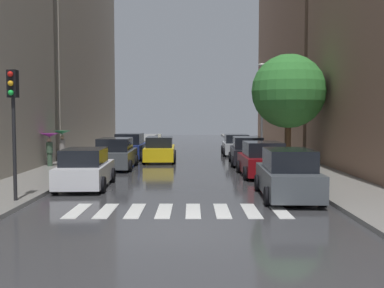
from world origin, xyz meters
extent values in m
cube|color=#39393B|center=(0.00, 24.00, -0.02)|extent=(28.00, 72.00, 0.04)
cube|color=gray|center=(-6.50, 24.00, 0.07)|extent=(3.00, 72.00, 0.15)
cube|color=gray|center=(6.50, 24.00, 0.07)|extent=(3.00, 72.00, 0.15)
cube|color=silver|center=(-3.15, 2.36, 0.01)|extent=(0.45, 2.20, 0.01)
cube|color=silver|center=(-2.25, 2.36, 0.01)|extent=(0.45, 2.20, 0.01)
cube|color=silver|center=(-1.35, 2.36, 0.01)|extent=(0.45, 2.20, 0.01)
cube|color=silver|center=(-0.45, 2.36, 0.01)|extent=(0.45, 2.20, 0.01)
cube|color=silver|center=(0.45, 2.36, 0.01)|extent=(0.45, 2.20, 0.01)
cube|color=silver|center=(1.35, 2.36, 0.01)|extent=(0.45, 2.20, 0.01)
cube|color=silver|center=(2.25, 2.36, 0.01)|extent=(0.45, 2.20, 0.01)
cube|color=silver|center=(3.15, 2.36, 0.01)|extent=(0.45, 2.20, 0.01)
cube|color=#9E9384|center=(-11.00, 27.39, 10.95)|extent=(6.00, 20.41, 21.90)
cube|color=#8C6B56|center=(11.00, 29.56, 11.82)|extent=(6.00, 20.92, 23.65)
cube|color=silver|center=(-3.98, 6.97, 0.57)|extent=(1.98, 4.29, 0.80)
cube|color=black|center=(-3.98, 6.76, 1.30)|extent=(1.69, 2.39, 0.65)
cylinder|color=black|center=(-4.95, 8.32, 0.32)|extent=(0.25, 0.65, 0.64)
cylinder|color=black|center=(-3.14, 8.40, 0.32)|extent=(0.25, 0.65, 0.64)
cylinder|color=black|center=(-4.83, 5.54, 0.32)|extent=(0.25, 0.65, 0.64)
cylinder|color=black|center=(-3.02, 5.61, 0.32)|extent=(0.25, 0.65, 0.64)
cube|color=#474C51|center=(-3.87, 13.66, 0.60)|extent=(1.98, 4.58, 0.86)
cube|color=black|center=(-3.87, 13.43, 1.38)|extent=(1.72, 2.52, 0.70)
cylinder|color=black|center=(-4.85, 15.14, 0.32)|extent=(0.23, 0.64, 0.64)
cylinder|color=black|center=(-2.93, 15.17, 0.32)|extent=(0.23, 0.64, 0.64)
cylinder|color=black|center=(-4.81, 12.14, 0.32)|extent=(0.23, 0.64, 0.64)
cylinder|color=black|center=(-2.89, 12.17, 0.32)|extent=(0.23, 0.64, 0.64)
cube|color=navy|center=(-3.82, 19.21, 0.62)|extent=(1.99, 4.18, 0.88)
cube|color=black|center=(-3.83, 19.01, 1.42)|extent=(1.71, 2.32, 0.72)
cylinder|color=black|center=(-4.71, 20.60, 0.32)|extent=(0.24, 0.65, 0.64)
cylinder|color=black|center=(-2.85, 20.55, 0.32)|extent=(0.24, 0.65, 0.64)
cylinder|color=black|center=(-4.79, 17.88, 0.32)|extent=(0.24, 0.65, 0.64)
cylinder|color=black|center=(-2.93, 17.82, 0.32)|extent=(0.24, 0.65, 0.64)
cube|color=#474C51|center=(3.85, 4.58, 0.62)|extent=(1.94, 4.53, 0.88)
cube|color=black|center=(3.84, 4.36, 1.42)|extent=(1.66, 2.51, 0.72)
cylinder|color=black|center=(3.01, 6.09, 0.32)|extent=(0.24, 0.65, 0.64)
cylinder|color=black|center=(4.79, 6.02, 0.32)|extent=(0.24, 0.65, 0.64)
cylinder|color=black|center=(2.90, 3.14, 0.32)|extent=(0.24, 0.65, 0.64)
cylinder|color=black|center=(4.69, 3.08, 0.32)|extent=(0.24, 0.65, 0.64)
cube|color=maroon|center=(3.86, 10.45, 0.60)|extent=(2.00, 4.19, 0.84)
cube|color=black|center=(3.86, 10.24, 1.36)|extent=(1.74, 2.32, 0.69)
cylinder|color=black|center=(2.86, 11.81, 0.32)|extent=(0.23, 0.64, 0.64)
cylinder|color=black|center=(4.81, 11.83, 0.32)|extent=(0.23, 0.64, 0.64)
cylinder|color=black|center=(2.90, 9.06, 0.32)|extent=(0.23, 0.64, 0.64)
cylinder|color=black|center=(4.85, 9.08, 0.32)|extent=(0.23, 0.64, 0.64)
cube|color=black|center=(3.79, 15.87, 0.59)|extent=(2.07, 4.79, 0.84)
cube|color=black|center=(3.78, 15.63, 1.35)|extent=(1.76, 2.66, 0.68)
cylinder|color=black|center=(2.90, 17.46, 0.32)|extent=(0.24, 0.65, 0.64)
cylinder|color=black|center=(4.79, 17.39, 0.32)|extent=(0.24, 0.65, 0.64)
cylinder|color=black|center=(2.78, 14.35, 0.32)|extent=(0.24, 0.65, 0.64)
cylinder|color=black|center=(4.67, 14.27, 0.32)|extent=(0.24, 0.65, 0.64)
cube|color=#B2B7BF|center=(3.78, 22.58, 0.56)|extent=(1.98, 4.30, 0.77)
cube|color=black|center=(3.78, 22.37, 1.27)|extent=(1.72, 2.37, 0.63)
cylinder|color=black|center=(2.84, 24.00, 0.32)|extent=(0.23, 0.64, 0.64)
cylinder|color=black|center=(4.76, 23.98, 0.32)|extent=(0.23, 0.64, 0.64)
cylinder|color=black|center=(2.80, 21.19, 0.32)|extent=(0.23, 0.64, 0.64)
cylinder|color=black|center=(4.72, 21.16, 0.32)|extent=(0.23, 0.64, 0.64)
cube|color=yellow|center=(-1.68, 17.60, 0.57)|extent=(1.96, 4.69, 0.80)
cube|color=black|center=(-1.67, 17.37, 1.30)|extent=(1.69, 2.59, 0.65)
cube|color=#F2EDCC|center=(-1.67, 17.37, 1.72)|extent=(0.21, 0.36, 0.18)
cylinder|color=black|center=(-2.64, 19.11, 0.32)|extent=(0.24, 0.65, 0.64)
cylinder|color=black|center=(-0.79, 19.15, 0.32)|extent=(0.24, 0.65, 0.64)
cylinder|color=black|center=(-2.57, 16.04, 0.32)|extent=(0.24, 0.65, 0.64)
cylinder|color=black|center=(-0.72, 16.09, 0.32)|extent=(0.24, 0.65, 0.64)
cylinder|color=navy|center=(-7.31, 15.11, 0.55)|extent=(0.28, 0.28, 0.80)
cylinder|color=gray|center=(-7.31, 15.11, 1.26)|extent=(0.36, 0.36, 0.63)
sphere|color=tan|center=(-7.31, 15.11, 1.70)|extent=(0.25, 0.25, 0.25)
cone|color=#19723F|center=(-7.31, 15.11, 1.99)|extent=(1.00, 1.00, 0.20)
cylinder|color=#333338|center=(-7.31, 15.11, 1.62)|extent=(0.02, 0.02, 0.73)
cylinder|color=#38513D|center=(-7.57, 13.59, 0.52)|extent=(0.28, 0.28, 0.75)
cylinder|color=#38513D|center=(-7.57, 13.59, 1.19)|extent=(0.36, 0.36, 0.59)
sphere|color=tan|center=(-7.57, 13.59, 1.60)|extent=(0.23, 0.23, 0.23)
cone|color=#8C1E8C|center=(-7.57, 13.59, 1.88)|extent=(0.95, 0.95, 0.20)
cylinder|color=#333338|center=(-7.57, 13.59, 1.54)|extent=(0.02, 0.02, 0.69)
cylinder|color=#513823|center=(5.87, 14.00, 1.37)|extent=(0.36, 0.36, 2.44)
sphere|color=#348034|center=(5.87, 14.00, 4.36)|extent=(4.17, 4.17, 4.17)
cylinder|color=black|center=(-5.45, 3.34, 1.85)|extent=(0.12, 0.12, 3.40)
cube|color=black|center=(-5.45, 3.34, 4.00)|extent=(0.30, 0.30, 0.90)
sphere|color=red|center=(-5.45, 3.16, 4.30)|extent=(0.18, 0.18, 0.18)
sphere|color=#F2A519|center=(-5.45, 3.16, 4.00)|extent=(0.18, 0.18, 0.18)
sphere|color=green|center=(-5.45, 3.16, 3.70)|extent=(0.18, 0.18, 0.18)
cylinder|color=#595B60|center=(5.55, 21.49, 3.35)|extent=(0.16, 0.16, 6.40)
ellipsoid|color=beige|center=(5.55, 21.49, 6.70)|extent=(0.60, 0.28, 0.24)
camera|label=1|loc=(0.41, -11.34, 2.93)|focal=41.78mm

